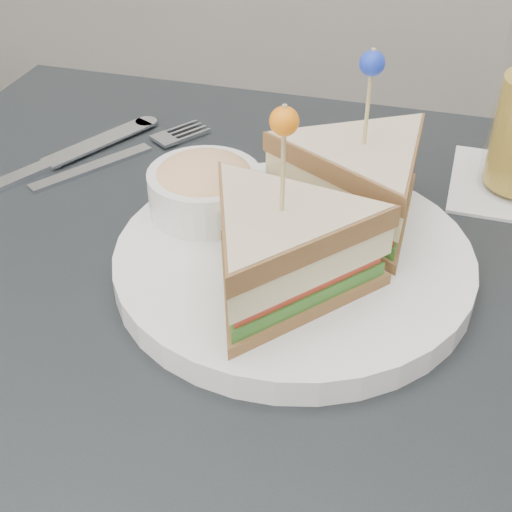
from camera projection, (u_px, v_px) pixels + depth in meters
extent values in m
cube|color=black|center=(240.00, 329.00, 0.55)|extent=(0.80, 0.80, 0.03)
cylinder|color=black|center=(95.00, 318.00, 1.12)|extent=(0.04, 0.04, 0.72)
cylinder|color=white|center=(293.00, 264.00, 0.58)|extent=(0.37, 0.37, 0.02)
cylinder|color=white|center=(294.00, 253.00, 0.57)|extent=(0.37, 0.37, 0.01)
cylinder|color=tan|center=(283.00, 169.00, 0.47)|extent=(0.00, 0.00, 0.09)
sphere|color=orange|center=(284.00, 121.00, 0.45)|extent=(0.02, 0.02, 0.02)
cylinder|color=tan|center=(368.00, 106.00, 0.54)|extent=(0.00, 0.00, 0.09)
sphere|color=#1932BB|center=(372.00, 63.00, 0.52)|extent=(0.02, 0.02, 0.02)
cylinder|color=white|center=(205.00, 194.00, 0.61)|extent=(0.12, 0.12, 0.04)
ellipsoid|color=#E0B772|center=(204.00, 179.00, 0.60)|extent=(0.11, 0.11, 0.04)
cube|color=silver|center=(92.00, 167.00, 0.71)|extent=(0.09, 0.12, 0.00)
cube|color=silver|center=(165.00, 139.00, 0.76)|extent=(0.04, 0.03, 0.00)
cube|color=silver|center=(8.00, 182.00, 0.69)|extent=(0.06, 0.10, 0.01)
cube|color=silver|center=(99.00, 142.00, 0.75)|extent=(0.08, 0.13, 0.00)
cylinder|color=silver|center=(146.00, 122.00, 0.79)|extent=(0.03, 0.03, 0.00)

